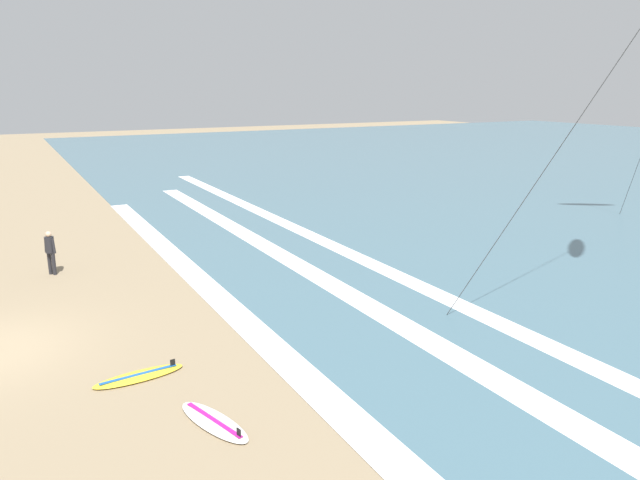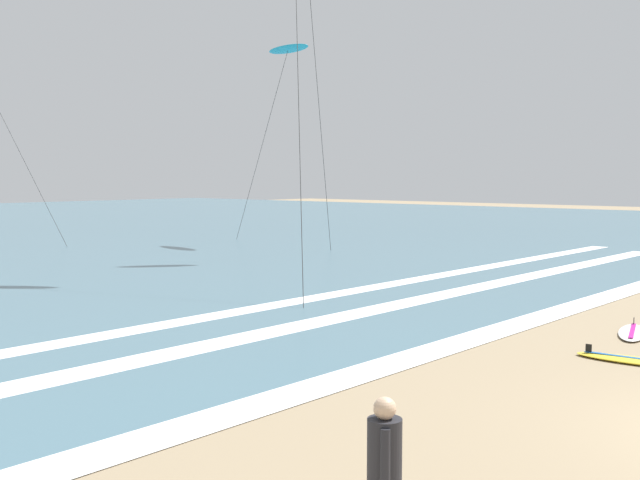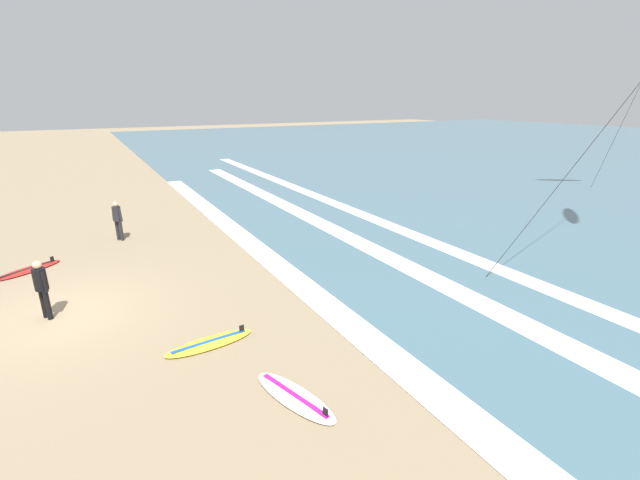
{
  "view_description": "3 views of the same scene",
  "coord_description": "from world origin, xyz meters",
  "px_view_note": "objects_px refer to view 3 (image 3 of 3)",
  "views": [
    {
      "loc": [
        16.27,
        0.89,
        6.56
      ],
      "look_at": [
        0.53,
        9.38,
        1.92
      ],
      "focal_mm": 33.18,
      "sensor_mm": 36.0,
      "label": 1
    },
    {
      "loc": [
        -11.77,
        -1.99,
        3.59
      ],
      "look_at": [
        0.21,
        8.42,
        2.27
      ],
      "focal_mm": 43.53,
      "sensor_mm": 36.0,
      "label": 2
    },
    {
      "loc": [
        12.22,
        1.13,
        5.51
      ],
      "look_at": [
        0.93,
        7.36,
        1.23
      ],
      "focal_mm": 24.16,
      "sensor_mm": 36.0,
      "label": 3
    }
  ],
  "objects_px": {
    "surfboard_left_pile": "(28,270)",
    "surfboard_foreground_flat": "(295,397)",
    "surfer_mid_group": "(41,285)",
    "surfboard_right_spare": "(210,343)",
    "surfer_right_near": "(117,217)"
  },
  "relations": [
    {
      "from": "surfer_mid_group",
      "to": "surfer_right_near",
      "type": "height_order",
      "value": "same"
    },
    {
      "from": "surfboard_left_pile",
      "to": "surfer_mid_group",
      "type": "bearing_deg",
      "value": 10.05
    },
    {
      "from": "surfboard_left_pile",
      "to": "surfboard_foreground_flat",
      "type": "bearing_deg",
      "value": 26.37
    },
    {
      "from": "surfer_right_near",
      "to": "surfboard_left_pile",
      "type": "xyz_separation_m",
      "value": [
        2.09,
        -3.02,
        -0.91
      ]
    },
    {
      "from": "surfer_right_near",
      "to": "surfboard_foreground_flat",
      "type": "bearing_deg",
      "value": 9.22
    },
    {
      "from": "surfer_right_near",
      "to": "surfboard_foreground_flat",
      "type": "distance_m",
      "value": 12.37
    },
    {
      "from": "surfer_mid_group",
      "to": "surfboard_right_spare",
      "type": "distance_m",
      "value": 4.81
    },
    {
      "from": "surfboard_left_pile",
      "to": "surfboard_foreground_flat",
      "type": "relative_size",
      "value": 0.96
    },
    {
      "from": "surfer_mid_group",
      "to": "surfboard_right_spare",
      "type": "xyz_separation_m",
      "value": [
        3.32,
        3.37,
        -0.91
      ]
    },
    {
      "from": "surfboard_foreground_flat",
      "to": "surfer_right_near",
      "type": "bearing_deg",
      "value": -170.78
    },
    {
      "from": "surfboard_right_spare",
      "to": "surfboard_foreground_flat",
      "type": "height_order",
      "value": "same"
    },
    {
      "from": "surfer_right_near",
      "to": "surfboard_left_pile",
      "type": "height_order",
      "value": "surfer_right_near"
    },
    {
      "from": "surfboard_right_spare",
      "to": "surfboard_left_pile",
      "type": "bearing_deg",
      "value": -151.06
    },
    {
      "from": "surfer_mid_group",
      "to": "surfboard_foreground_flat",
      "type": "xyz_separation_m",
      "value": [
        6.01,
        4.28,
        -0.91
      ]
    },
    {
      "from": "surfer_mid_group",
      "to": "surfboard_left_pile",
      "type": "distance_m",
      "value": 4.24
    }
  ]
}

